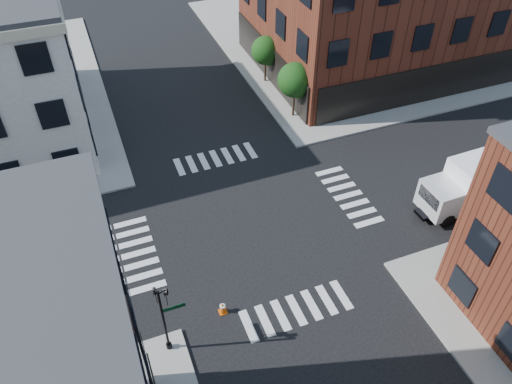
{
  "coord_description": "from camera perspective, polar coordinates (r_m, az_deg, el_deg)",
  "views": [
    {
      "loc": [
        -7.61,
        -20.69,
        22.23
      ],
      "look_at": [
        0.4,
        -0.08,
        2.5
      ],
      "focal_mm": 35.0,
      "sensor_mm": 36.0,
      "label": 1
    }
  ],
  "objects": [
    {
      "name": "tree_far",
      "position": [
        44.16,
        1.16,
        15.72
      ],
      "size": [
        2.43,
        2.43,
        4.07
      ],
      "color": "black",
      "rests_on": "ground"
    },
    {
      "name": "traffic_cone",
      "position": [
        26.79,
        -3.84,
        -13.05
      ],
      "size": [
        0.43,
        0.43,
        0.79
      ],
      "rotation": [
        0.0,
        0.0,
        0.0
      ],
      "color": "#D85309",
      "rests_on": "ground"
    },
    {
      "name": "sidewalk_ne",
      "position": [
        55.21,
        12.66,
        17.1
      ],
      "size": [
        30.0,
        30.0,
        0.15
      ],
      "primitive_type": "cube",
      "color": "gray",
      "rests_on": "ground"
    },
    {
      "name": "box_truck",
      "position": [
        34.43,
        24.27,
        1.1
      ],
      "size": [
        7.85,
        2.55,
        3.52
      ],
      "rotation": [
        0.0,
        0.0,
        0.02
      ],
      "color": "white",
      "rests_on": "ground"
    },
    {
      "name": "tree_near",
      "position": [
        39.17,
        4.55,
        12.47
      ],
      "size": [
        2.69,
        2.69,
        4.49
      ],
      "color": "black",
      "rests_on": "ground"
    },
    {
      "name": "signal_pole",
      "position": [
        23.93,
        -10.51,
        -13.4
      ],
      "size": [
        1.29,
        1.24,
        4.6
      ],
      "color": "black",
      "rests_on": "ground"
    },
    {
      "name": "ground",
      "position": [
        31.31,
        -0.73,
        -3.5
      ],
      "size": [
        120.0,
        120.0,
        0.0
      ],
      "primitive_type": "plane",
      "color": "black",
      "rests_on": "ground"
    }
  ]
}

